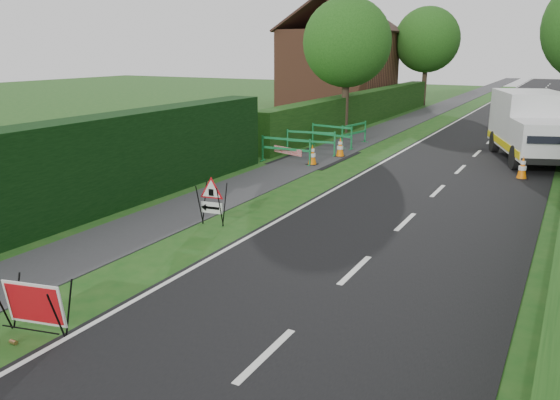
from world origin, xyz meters
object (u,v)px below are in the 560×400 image
at_px(red_rect_sign, 34,305).
at_px(hatchback_car, 511,115).
at_px(works_van, 533,125).
at_px(triangle_sign, 210,198).

xyz_separation_m(red_rect_sign, hatchback_car, (3.60, 27.90, 0.17)).
height_order(red_rect_sign, hatchback_car, hatchback_car).
bearing_deg(works_van, triangle_sign, -134.83).
relative_size(triangle_sign, hatchback_car, 0.27).
distance_m(red_rect_sign, hatchback_car, 28.13).
bearing_deg(triangle_sign, hatchback_car, 71.41).
bearing_deg(red_rect_sign, works_van, 60.59).
bearing_deg(works_van, hatchback_car, 81.35).
height_order(works_van, hatchback_car, works_van).
bearing_deg(hatchback_car, triangle_sign, -94.14).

